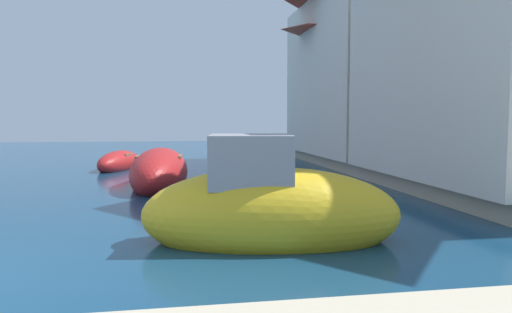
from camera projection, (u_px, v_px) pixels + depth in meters
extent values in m
ellipsoid|color=gold|center=(271.00, 216.00, 8.38)|extent=(4.75, 2.51, 1.70)
cube|color=gray|center=(251.00, 161.00, 8.30)|extent=(1.57, 1.50, 0.90)
ellipsoid|color=#B21E1E|center=(160.00, 173.00, 15.34)|extent=(2.16, 5.07, 1.57)
cube|color=brown|center=(159.00, 157.00, 15.30)|extent=(1.48, 1.10, 0.08)
ellipsoid|color=#B21E1E|center=(119.00, 163.00, 20.37)|extent=(2.13, 3.63, 1.02)
cube|color=brown|center=(119.00, 155.00, 20.34)|extent=(1.08, 0.93, 0.08)
cube|color=silver|center=(373.00, 93.00, 23.31)|extent=(6.18, 7.37, 5.78)
pyramid|color=#9E422D|center=(374.00, 20.00, 23.03)|extent=(6.55, 7.81, 1.11)
cube|color=silver|center=(379.00, 78.00, 22.60)|extent=(6.63, 9.36, 7.14)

